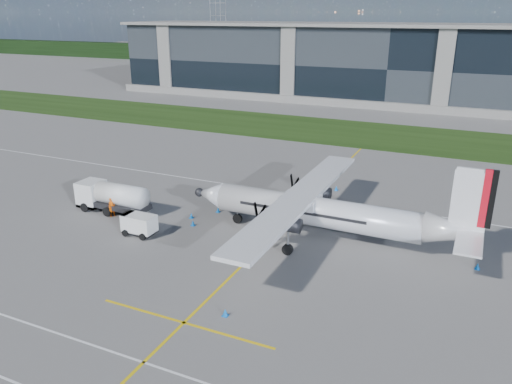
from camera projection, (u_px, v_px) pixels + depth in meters
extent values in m
plane|color=slate|center=(342.00, 145.00, 70.64)|extent=(400.00, 400.00, 0.00)
cube|color=#1A330D|center=(356.00, 133.00, 77.47)|extent=(400.00, 18.00, 0.04)
cube|color=black|center=(397.00, 65.00, 102.27)|extent=(120.00, 20.00, 15.00)
cube|color=black|center=(429.00, 62.00, 155.06)|extent=(400.00, 6.00, 6.00)
cube|color=yellow|center=(282.00, 226.00, 43.83)|extent=(0.20, 70.00, 0.01)
imported|color=#F25907|center=(112.00, 206.00, 45.57)|extent=(0.94, 1.04, 2.09)
cone|color=blue|center=(218.00, 210.00, 46.78)|extent=(0.36, 0.36, 0.50)
cone|color=blue|center=(193.00, 223.00, 43.82)|extent=(0.36, 0.36, 0.50)
cone|color=blue|center=(478.00, 266.00, 36.38)|extent=(0.36, 0.36, 0.50)
cone|color=blue|center=(191.00, 216.00, 45.43)|extent=(0.36, 0.36, 0.50)
cone|color=blue|center=(336.00, 188.00, 52.53)|extent=(0.36, 0.36, 0.50)
cone|color=blue|center=(225.00, 312.00, 30.77)|extent=(0.36, 0.36, 0.50)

